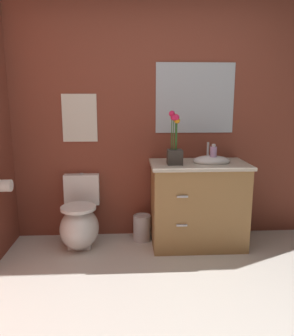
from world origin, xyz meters
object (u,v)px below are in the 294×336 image
wall_mirror (195,98)px  toilet_paper_roll (5,186)px  flower_vase (175,147)px  toilet (80,222)px  wall_poster (80,118)px  soap_bottle (213,155)px  trash_bin (142,228)px  vanity_cabinet (198,203)px

wall_mirror → toilet_paper_roll: wall_mirror is taller
flower_vase → wall_mirror: 0.62m
flower_vase → toilet_paper_roll: size_ratio=4.55×
toilet → toilet_paper_roll: bearing=-162.4°
wall_poster → flower_vase: bearing=-20.9°
wall_mirror → toilet_paper_roll: 2.00m
soap_bottle → trash_bin: 1.05m
trash_bin → wall_poster: wall_poster is taller
toilet_paper_roll → vanity_cabinet: bearing=5.4°
soap_bottle → toilet_paper_roll: soap_bottle is taller
wall_mirror → toilet_paper_roll: (-1.79, -0.46, -0.77)m
toilet_paper_roll → wall_poster: bearing=36.8°
soap_bottle → toilet_paper_roll: bearing=-176.0°
toilet → vanity_cabinet: size_ratio=0.68×
toilet → vanity_cabinet: (1.17, -0.03, 0.19)m
flower_vase → wall_mirror: wall_mirror is taller
vanity_cabinet → wall_poster: (-1.17, 0.29, 0.82)m
toilet → flower_vase: flower_vase is taller
soap_bottle → wall_mirror: size_ratio=0.23×
vanity_cabinet → wall_mirror: bearing=90.5°
wall_poster → toilet_paper_roll: bearing=-143.2°
soap_bottle → wall_poster: 1.38m
vanity_cabinet → wall_poster: size_ratio=2.13×
wall_poster → toilet_paper_roll: size_ratio=4.35×
toilet → wall_mirror: size_ratio=0.86×
soap_bottle → wall_poster: size_ratio=0.39×
wall_poster → wall_mirror: bearing=0.0°
toilet → wall_poster: 1.05m
vanity_cabinet → flower_vase: flower_vase is taller
toilet → soap_bottle: bearing=-2.7°
soap_bottle → trash_bin: (-0.68, 0.16, -0.79)m
flower_vase → toilet_paper_roll: flower_vase is taller
soap_bottle → wall_mirror: 0.64m
toilet → trash_bin: toilet is taller
flower_vase → trash_bin: flower_vase is taller
trash_bin → toilet_paper_roll: bearing=-166.8°
flower_vase → wall_mirror: size_ratio=0.63×
toilet → wall_poster: size_ratio=1.44×
toilet → vanity_cabinet: 1.19m
toilet → wall_poster: (0.00, 0.27, 1.01)m
trash_bin → wall_mirror: wall_mirror is taller
flower_vase → wall_poster: bearing=159.1°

